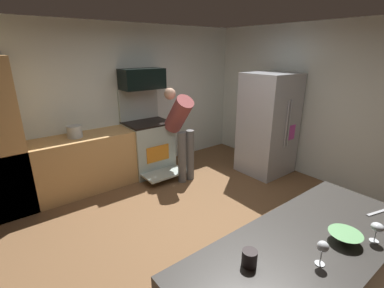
% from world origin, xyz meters
% --- Properties ---
extents(ground_plane, '(5.20, 4.80, 0.02)m').
position_xyz_m(ground_plane, '(0.00, 0.00, -0.01)').
color(ground_plane, brown).
extents(wall_back, '(5.20, 0.12, 2.60)m').
position_xyz_m(wall_back, '(0.00, 2.34, 1.30)').
color(wall_back, silver).
rests_on(wall_back, ground).
extents(wall_right, '(0.12, 4.80, 2.60)m').
position_xyz_m(wall_right, '(2.54, 0.00, 1.30)').
color(wall_right, silver).
rests_on(wall_right, ground).
extents(lower_cabinet_run, '(2.40, 0.60, 0.90)m').
position_xyz_m(lower_cabinet_run, '(-0.90, 1.98, 0.45)').
color(lower_cabinet_run, tan).
rests_on(lower_cabinet_run, ground).
extents(oven_range, '(0.76, 1.03, 1.52)m').
position_xyz_m(oven_range, '(0.31, 1.97, 0.51)').
color(oven_range, '#AFC0B7').
rests_on(oven_range, ground).
extents(microwave, '(0.74, 0.38, 0.35)m').
position_xyz_m(microwave, '(0.31, 2.06, 1.69)').
color(microwave, black).
rests_on(microwave, oven_range).
extents(refrigerator, '(0.84, 0.80, 1.80)m').
position_xyz_m(refrigerator, '(2.03, 0.67, 0.90)').
color(refrigerator, '#B8BCC3').
rests_on(refrigerator, ground).
extents(person_cook, '(0.31, 0.67, 1.55)m').
position_xyz_m(person_cook, '(0.62, 1.39, 0.92)').
color(person_cook, slate).
rests_on(person_cook, ground).
extents(mixing_bowl_large, '(0.22, 0.22, 0.07)m').
position_xyz_m(mixing_bowl_large, '(-0.16, -1.65, 0.93)').
color(mixing_bowl_large, '#62A262').
rests_on(mixing_bowl_large, counter_island).
extents(wine_glass_near, '(0.07, 0.07, 0.17)m').
position_xyz_m(wine_glass_near, '(-0.50, -1.66, 1.02)').
color(wine_glass_near, silver).
rests_on(wine_glass_near, counter_island).
extents(wine_glass_mid, '(0.08, 0.08, 0.15)m').
position_xyz_m(wine_glass_mid, '(0.01, -1.78, 1.01)').
color(wine_glass_mid, silver).
rests_on(wine_glass_mid, counter_island).
extents(mug_coffee, '(0.10, 0.10, 0.10)m').
position_xyz_m(mug_coffee, '(-0.85, -1.39, 0.95)').
color(mug_coffee, black).
rests_on(mug_coffee, counter_island).
extents(knife_chef, '(0.29, 0.10, 0.01)m').
position_xyz_m(knife_chef, '(0.45, -1.66, 0.90)').
color(knife_chef, '#B7BABF').
rests_on(knife_chef, counter_island).
extents(stock_pot, '(0.22, 0.22, 0.18)m').
position_xyz_m(stock_pot, '(-0.93, 1.98, 0.99)').
color(stock_pot, '#B5BFC3').
rests_on(stock_pot, lower_cabinet_run).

